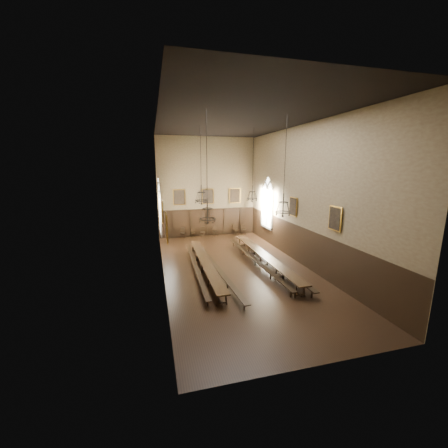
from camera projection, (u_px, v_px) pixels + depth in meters
name	position (u px, v px, depth m)	size (l,w,h in m)	color
floor	(236.00, 269.00, 17.49)	(9.00, 18.00, 0.02)	black
ceiling	(237.00, 120.00, 15.63)	(9.00, 18.00, 0.02)	black
wall_back	(207.00, 188.00, 25.09)	(9.00, 0.02, 9.00)	olive
wall_front	(328.00, 233.00, 8.03)	(9.00, 0.02, 9.00)	olive
wall_left	(160.00, 201.00, 15.44)	(0.02, 18.00, 9.00)	olive
wall_right	(303.00, 196.00, 17.68)	(0.02, 18.00, 9.00)	olive
wainscot_panelling	(236.00, 250.00, 17.23)	(9.00, 18.00, 2.50)	black
table_left	(206.00, 267.00, 16.85)	(0.78, 9.40, 0.73)	black
table_right	(264.00, 260.00, 17.94)	(0.74, 10.11, 0.79)	black
bench_left_outer	(196.00, 268.00, 16.86)	(0.56, 9.34, 0.42)	black
bench_left_inner	(215.00, 268.00, 16.83)	(0.85, 10.38, 0.47)	black
bench_right_inner	(255.00, 261.00, 17.99)	(0.56, 10.08, 0.45)	black
bench_right_outer	(272.00, 260.00, 18.16)	(0.43, 10.52, 0.47)	black
chair_1	(182.00, 235.00, 24.95)	(0.51, 0.51, 0.94)	black
chair_2	(193.00, 235.00, 25.08)	(0.46, 0.46, 0.91)	black
chair_3	(203.00, 234.00, 25.34)	(0.46, 0.46, 0.95)	black
chair_4	(215.00, 233.00, 25.68)	(0.49, 0.49, 0.91)	black
chair_6	(236.00, 232.00, 26.16)	(0.56, 0.56, 1.00)	black
chair_7	(244.00, 231.00, 26.32)	(0.46, 0.46, 0.92)	black
chandelier_back_left	(201.00, 196.00, 18.74)	(0.86, 0.86, 5.05)	black
chandelier_back_right	(252.00, 193.00, 19.66)	(0.76, 0.76, 5.01)	black
chandelier_front_left	(207.00, 211.00, 13.42)	(0.79, 0.79, 5.28)	black
chandelier_front_right	(283.00, 206.00, 14.78)	(0.82, 0.82, 5.17)	black
portrait_back_0	(179.00, 197.00, 24.48)	(1.10, 0.12, 1.40)	#B1802A
portrait_back_1	(208.00, 196.00, 25.13)	(1.10, 0.12, 1.40)	#B1802A
portrait_back_2	(235.00, 196.00, 25.78)	(1.10, 0.12, 1.40)	#B1802A
portrait_left_0	(162.00, 212.00, 16.58)	(0.12, 1.00, 1.30)	#B1802A
portrait_left_1	(166.00, 228.00, 12.32)	(0.12, 1.00, 1.30)	#B1802A
portrait_right_0	(293.00, 207.00, 18.76)	(0.12, 1.00, 1.30)	#B1802A
portrait_right_1	(335.00, 218.00, 14.50)	(0.12, 1.00, 1.30)	#B1802A
window_right	(267.00, 203.00, 23.09)	(0.20, 2.20, 4.60)	white
window_left	(160.00, 207.00, 20.89)	(0.20, 2.20, 4.60)	white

